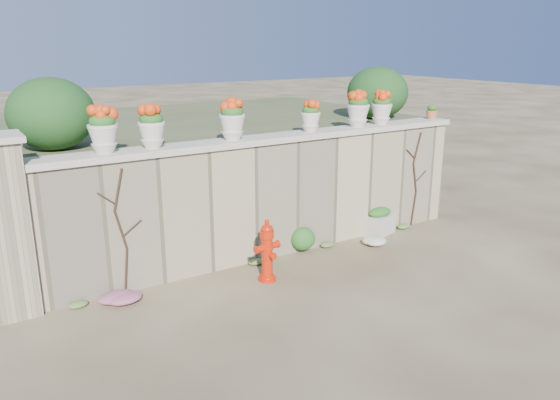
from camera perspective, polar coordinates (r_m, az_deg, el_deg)
ground at (r=8.38m, az=5.71°, el=-9.39°), size 80.00×80.00×0.00m
stone_wall at (r=9.40m, az=-0.86°, el=0.12°), size 8.00×0.40×2.00m
wall_cap at (r=9.17m, az=-0.89°, el=6.44°), size 8.10×0.52×0.10m
gate_pillar at (r=8.08m, az=-26.86°, el=-2.52°), size 0.72×0.72×2.48m
raised_fill at (r=12.17m, az=-8.78°, el=3.66°), size 9.00×6.00×2.00m
back_shrub_left at (r=9.10m, az=-22.79°, el=8.30°), size 1.30×1.30×1.10m
back_shrub_right at (r=12.09m, az=10.14°, el=10.97°), size 1.30×1.30×1.10m
vine_left at (r=8.19m, az=-16.20°, el=-3.09°), size 0.60×0.04×1.91m
vine_right at (r=11.22m, az=13.95°, el=2.26°), size 0.60×0.04×1.91m
fire_hydrant at (r=8.48m, az=-1.34°, el=-5.26°), size 0.43×0.31×1.00m
planter_box at (r=10.76m, az=10.32°, el=-2.24°), size 0.73×0.57×0.54m
green_shrub at (r=9.74m, az=2.91°, el=-3.80°), size 0.58×0.52×0.55m
magenta_clump at (r=8.23m, az=-15.87°, el=-9.65°), size 0.79×0.52×0.21m
white_flowers at (r=10.23m, az=9.93°, el=-4.11°), size 0.53×0.42×0.19m
urn_pot_0 at (r=8.04m, az=-18.02°, el=6.95°), size 0.42×0.42×0.65m
urn_pot_1 at (r=8.24m, az=-13.27°, el=7.41°), size 0.40×0.40×0.62m
urn_pot_2 at (r=8.76m, az=-5.02°, el=8.37°), size 0.41×0.41×0.65m
urn_pot_3 at (r=9.55m, az=3.21°, el=8.74°), size 0.35×0.35×0.54m
urn_pot_4 at (r=10.20m, az=8.16°, el=9.40°), size 0.42×0.42×0.65m
urn_pot_5 at (r=10.58m, az=10.57°, el=9.44°), size 0.40×0.40×0.62m
terracotta_pot at (r=11.57m, az=15.58°, el=8.80°), size 0.24×0.24×0.28m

